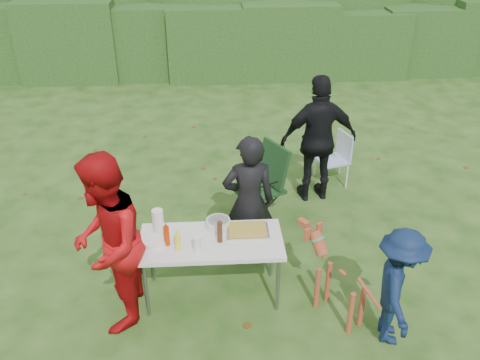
{
  "coord_description": "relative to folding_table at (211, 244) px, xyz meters",
  "views": [
    {
      "loc": [
        -0.18,
        -4.27,
        3.88
      ],
      "look_at": [
        0.14,
        0.84,
        1.0
      ],
      "focal_mm": 38.0,
      "sensor_mm": 36.0,
      "label": 1
    }
  ],
  "objects": [
    {
      "name": "ground",
      "position": [
        0.21,
        -0.04,
        -0.69
      ],
      "size": [
        80.0,
        80.0,
        0.0
      ],
      "primitive_type": "plane",
      "color": "#1E4211"
    },
    {
      "name": "hedge_row",
      "position": [
        0.21,
        7.96,
        0.16
      ],
      "size": [
        22.0,
        1.4,
        1.7
      ],
      "primitive_type": "cube",
      "color": "#23471C",
      "rests_on": "ground"
    },
    {
      "name": "folding_table",
      "position": [
        0.0,
        0.0,
        0.0
      ],
      "size": [
        1.5,
        0.7,
        0.74
      ],
      "color": "silver",
      "rests_on": "ground"
    },
    {
      "name": "person_cook",
      "position": [
        0.44,
        0.58,
        0.14
      ],
      "size": [
        0.63,
        0.44,
        1.65
      ],
      "primitive_type": "imported",
      "rotation": [
        0.0,
        0.0,
        3.23
      ],
      "color": "black",
      "rests_on": "ground"
    },
    {
      "name": "person_red_jacket",
      "position": [
        -1.0,
        -0.29,
        0.26
      ],
      "size": [
        0.73,
        0.93,
        1.89
      ],
      "primitive_type": "imported",
      "rotation": [
        0.0,
        0.0,
        -1.56
      ],
      "color": "#B00C10",
      "rests_on": "ground"
    },
    {
      "name": "person_black_puffy",
      "position": [
        1.52,
        2.01,
        0.23
      ],
      "size": [
        1.12,
        0.56,
        1.84
      ],
      "primitive_type": "imported",
      "rotation": [
        0.0,
        0.0,
        3.25
      ],
      "color": "black",
      "rests_on": "ground"
    },
    {
      "name": "child",
      "position": [
        1.76,
        -0.73,
        -0.05
      ],
      "size": [
        0.62,
        0.89,
        1.27
      ],
      "primitive_type": "imported",
      "rotation": [
        0.0,
        0.0,
        1.38
      ],
      "color": "#0E1E3F",
      "rests_on": "ground"
    },
    {
      "name": "dog",
      "position": [
        1.3,
        -0.42,
        -0.24
      ],
      "size": [
        0.83,
        0.98,
        0.89
      ],
      "primitive_type": null,
      "rotation": [
        0.0,
        0.0,
        2.16
      ],
      "color": "#9E452A",
      "rests_on": "ground"
    },
    {
      "name": "camping_chair",
      "position": [
        0.63,
        1.48,
        -0.16
      ],
      "size": [
        0.9,
        0.9,
        1.06
      ],
      "primitive_type": null,
      "rotation": [
        0.0,
        0.0,
        3.64
      ],
      "color": "#163618",
      "rests_on": "ground"
    },
    {
      "name": "lawn_chair",
      "position": [
        1.85,
        2.45,
        -0.29
      ],
      "size": [
        0.59,
        0.59,
        0.79
      ],
      "primitive_type": null,
      "rotation": [
        0.0,
        0.0,
        3.46
      ],
      "color": "#4B83C6",
      "rests_on": "ground"
    },
    {
      "name": "food_tray",
      "position": [
        0.39,
        0.12,
        0.06
      ],
      "size": [
        0.45,
        0.3,
        0.02
      ],
      "primitive_type": "cube",
      "color": "#B7B7BA",
      "rests_on": "folding_table"
    },
    {
      "name": "focaccia_bread",
      "position": [
        0.39,
        0.12,
        0.09
      ],
      "size": [
        0.4,
        0.26,
        0.04
      ],
      "primitive_type": "cube",
      "color": "#B29735",
      "rests_on": "food_tray"
    },
    {
      "name": "mustard_bottle",
      "position": [
        -0.33,
        -0.15,
        0.15
      ],
      "size": [
        0.06,
        0.06,
        0.2
      ],
      "primitive_type": "cylinder",
      "color": "yellow",
      "rests_on": "folding_table"
    },
    {
      "name": "ketchup_bottle",
      "position": [
        -0.45,
        -0.05,
        0.16
      ],
      "size": [
        0.06,
        0.06,
        0.22
      ],
      "primitive_type": "cylinder",
      "color": "#B92E01",
      "rests_on": "folding_table"
    },
    {
      "name": "beer_bottle",
      "position": [
        0.09,
        -0.03,
        0.17
      ],
      "size": [
        0.06,
        0.06,
        0.24
      ],
      "primitive_type": "cylinder",
      "color": "#47230F",
      "rests_on": "folding_table"
    },
    {
      "name": "paper_towel_roll",
      "position": [
        -0.56,
        0.2,
        0.18
      ],
      "size": [
        0.12,
        0.12,
        0.26
      ],
      "primitive_type": "cylinder",
      "color": "white",
      "rests_on": "folding_table"
    },
    {
      "name": "cup_stack",
      "position": [
        -0.14,
        -0.19,
        0.14
      ],
      "size": [
        0.08,
        0.08,
        0.18
      ],
      "primitive_type": "cylinder",
      "color": "white",
      "rests_on": "folding_table"
    },
    {
      "name": "pasta_bowl",
      "position": [
        0.08,
        0.22,
        0.1
      ],
      "size": [
        0.26,
        0.26,
        0.1
      ],
      "primitive_type": "cylinder",
      "color": "silver",
      "rests_on": "folding_table"
    },
    {
      "name": "plate_stack",
      "position": [
        -0.58,
        -0.03,
        0.08
      ],
      "size": [
        0.24,
        0.24,
        0.05
      ],
      "primitive_type": "cylinder",
      "color": "white",
      "rests_on": "folding_table"
    }
  ]
}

